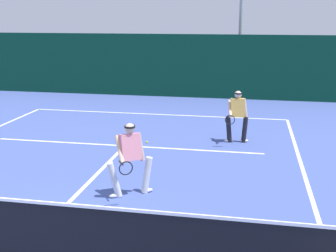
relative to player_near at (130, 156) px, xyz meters
name	(u,v)px	position (x,y,z in m)	size (l,w,h in m)	color
court_line_baseline_far	(156,114)	(-1.18, 7.89, -0.88)	(10.06, 0.10, 0.01)	white
court_line_service	(125,146)	(-1.18, 3.51, -0.88)	(8.21, 0.10, 0.01)	white
court_line_centre	(88,183)	(-1.18, 0.47, -0.88)	(0.10, 6.40, 0.01)	white
tennis_net	(14,227)	(-1.18, -2.73, -0.37)	(11.03, 0.09, 1.07)	#1E4723
player_near	(130,156)	(0.00, 0.00, 0.00)	(0.94, 1.08, 1.62)	silver
player_far	(237,114)	(2.09, 4.56, -0.01)	(0.75, 0.90, 1.61)	black
tennis_ball	(147,142)	(-0.60, 3.93, -0.85)	(0.07, 0.07, 0.07)	#D1E033
back_fence_windscreen	(174,66)	(-1.18, 11.82, 0.59)	(20.99, 0.12, 2.96)	#093726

